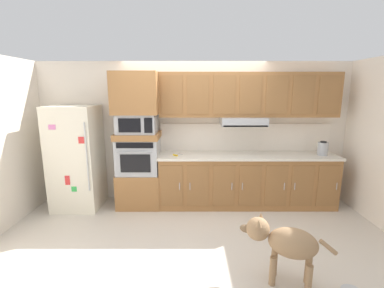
# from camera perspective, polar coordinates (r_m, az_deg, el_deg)

# --- Properties ---
(ground_plane) EXTENTS (9.60, 9.60, 0.00)m
(ground_plane) POSITION_cam_1_polar(r_m,az_deg,el_deg) (4.22, 0.26, -16.97)
(ground_plane) COLOR beige
(back_kitchen_wall) EXTENTS (6.20, 0.12, 2.50)m
(back_kitchen_wall) POSITION_cam_1_polar(r_m,az_deg,el_deg) (4.88, 0.16, 2.54)
(back_kitchen_wall) COLOR silver
(back_kitchen_wall) RESTS_ON ground
(refrigerator) EXTENTS (0.76, 0.73, 1.76)m
(refrigerator) POSITION_cam_1_polar(r_m,az_deg,el_deg) (4.94, -23.81, -2.72)
(refrigerator) COLOR silver
(refrigerator) RESTS_ON ground
(oven_base_cabinet) EXTENTS (0.74, 0.62, 0.60)m
(oven_base_cabinet) POSITION_cam_1_polar(r_m,az_deg,el_deg) (4.86, -11.32, -9.32)
(oven_base_cabinet) COLOR #996638
(oven_base_cabinet) RESTS_ON ground
(built_in_oven) EXTENTS (0.70, 0.62, 0.60)m
(built_in_oven) POSITION_cam_1_polar(r_m,az_deg,el_deg) (4.68, -11.61, -2.45)
(built_in_oven) COLOR #A8AAAF
(built_in_oven) RESTS_ON oven_base_cabinet
(appliance_mid_shelf) EXTENTS (0.74, 0.62, 0.10)m
(appliance_mid_shelf) POSITION_cam_1_polar(r_m,az_deg,el_deg) (4.61, -11.78, 1.78)
(appliance_mid_shelf) COLOR #996638
(appliance_mid_shelf) RESTS_ON built_in_oven
(microwave) EXTENTS (0.64, 0.54, 0.32)m
(microwave) POSITION_cam_1_polar(r_m,az_deg,el_deg) (4.58, -11.90, 4.36)
(microwave) COLOR #A8AAAF
(microwave) RESTS_ON appliance_mid_shelf
(appliance_upper_cabinet) EXTENTS (0.74, 0.62, 0.68)m
(appliance_upper_cabinet) POSITION_cam_1_polar(r_m,az_deg,el_deg) (4.55, -12.16, 10.62)
(appliance_upper_cabinet) COLOR #996638
(appliance_upper_cabinet) RESTS_ON microwave
(lower_cabinet_run) EXTENTS (3.02, 0.63, 0.88)m
(lower_cabinet_run) POSITION_cam_1_polar(r_m,az_deg,el_deg) (4.82, 11.33, -7.75)
(lower_cabinet_run) COLOR #996638
(lower_cabinet_run) RESTS_ON ground
(countertop_slab) EXTENTS (3.06, 0.64, 0.04)m
(countertop_slab) POSITION_cam_1_polar(r_m,az_deg,el_deg) (4.69, 11.54, -2.42)
(countertop_slab) COLOR silver
(countertop_slab) RESTS_ON lower_cabinet_run
(backsplash_panel) EXTENTS (3.06, 0.02, 0.50)m
(backsplash_panel) POSITION_cam_1_polar(r_m,az_deg,el_deg) (4.91, 10.99, 1.45)
(backsplash_panel) COLOR white
(backsplash_panel) RESTS_ON countertop_slab
(upper_cabinet_with_hood) EXTENTS (3.02, 0.48, 0.88)m
(upper_cabinet_with_hood) POSITION_cam_1_polar(r_m,az_deg,el_deg) (4.68, 11.67, 9.96)
(upper_cabinet_with_hood) COLOR #996638
(upper_cabinet_with_hood) RESTS_ON backsplash_panel
(screwdriver) EXTENTS (0.17, 0.17, 0.03)m
(screwdriver) POSITION_cam_1_polar(r_m,az_deg,el_deg) (4.49, -3.78, -2.38)
(screwdriver) COLOR yellow
(screwdriver) RESTS_ON countertop_slab
(electric_kettle) EXTENTS (0.17, 0.17, 0.24)m
(electric_kettle) POSITION_cam_1_polar(r_m,az_deg,el_deg) (5.03, 26.00, -0.86)
(electric_kettle) COLOR #A8AAAF
(electric_kettle) RESTS_ON countertop_slab
(dog) EXTENTS (0.92, 0.49, 0.71)m
(dog) POSITION_cam_1_polar(r_m,az_deg,el_deg) (3.09, 18.87, -19.18)
(dog) COLOR #997551
(dog) RESTS_ON ground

